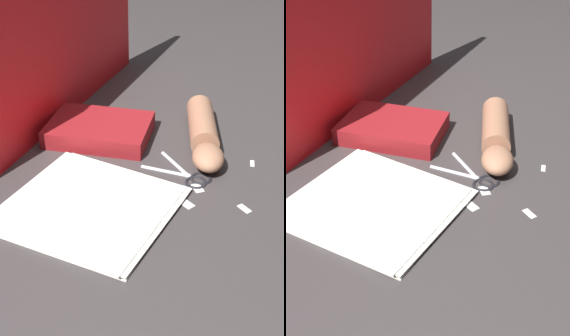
# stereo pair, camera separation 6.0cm
# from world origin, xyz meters

# --- Properties ---
(ground_plane) EXTENTS (6.00, 6.00, 0.00)m
(ground_plane) POSITION_xyz_m (0.00, 0.00, 0.00)
(ground_plane) COLOR #3D3838
(backdrop_panel_right) EXTENTS (0.76, 0.13, 0.46)m
(backdrop_panel_right) POSITION_xyz_m (0.25, 0.37, 0.23)
(backdrop_panel_right) COLOR red
(backdrop_panel_right) RESTS_ON ground_plane
(paper_stack) EXTENTS (0.31, 0.33, 0.01)m
(paper_stack) POSITION_xyz_m (-0.09, 0.07, 0.01)
(paper_stack) COLOR white
(paper_stack) RESTS_ON ground_plane
(book_closed) EXTENTS (0.24, 0.29, 0.04)m
(book_closed) POSITION_xyz_m (0.16, 0.22, 0.02)
(book_closed) COLOR maroon
(book_closed) RESTS_ON ground_plane
(scissors) EXTENTS (0.11, 0.17, 0.01)m
(scissors) POSITION_xyz_m (0.11, -0.05, 0.00)
(scissors) COLOR silver
(scissors) RESTS_ON ground_plane
(hand_forearm) EXTENTS (0.30, 0.20, 0.07)m
(hand_forearm) POSITION_xyz_m (0.25, -0.02, 0.03)
(hand_forearm) COLOR #A87556
(hand_forearm) RESTS_ON ground_plane
(paper_scrap_near) EXTENTS (0.03, 0.03, 0.00)m
(paper_scrap_near) POSITION_xyz_m (0.06, -0.19, 0.00)
(paper_scrap_near) COLOR white
(paper_scrap_near) RESTS_ON ground_plane
(paper_scrap_mid) EXTENTS (0.03, 0.03, 0.00)m
(paper_scrap_mid) POSITION_xyz_m (0.02, -0.09, 0.00)
(paper_scrap_mid) COLOR white
(paper_scrap_mid) RESTS_ON ground_plane
(paper_scrap_far) EXTENTS (0.03, 0.02, 0.00)m
(paper_scrap_far) POSITION_xyz_m (0.23, -0.15, 0.00)
(paper_scrap_far) COLOR white
(paper_scrap_far) RESTS_ON ground_plane
(paper_scrap_side) EXTENTS (0.04, 0.04, 0.00)m
(paper_scrap_side) POSITION_xyz_m (0.08, -0.08, 0.00)
(paper_scrap_side) COLOR white
(paper_scrap_side) RESTS_ON ground_plane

